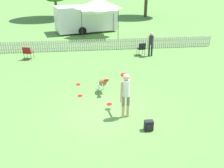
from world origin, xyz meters
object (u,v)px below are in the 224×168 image
object	(u,v)px
folding_chair_blue_left	(141,48)
spectator_standing	(151,42)
frisbee_far_scatter	(149,124)
backpack_on_grass	(149,126)
frisbee_near_dog	(78,84)
folding_chair_center	(28,52)
frisbee_midfield	(80,96)
canopy_tent_main	(99,5)
equipment_trailer	(86,18)
frisbee_near_handler	(109,104)
handler_person	(126,90)
leaping_dog	(103,83)

from	to	relation	value
folding_chair_blue_left	spectator_standing	world-z (taller)	spectator_standing
frisbee_far_scatter	backpack_on_grass	distance (m)	0.39
frisbee_near_dog	folding_chair_center	bearing A→B (deg)	126.08
frisbee_midfield	canopy_tent_main	xyz separation A→B (m)	(1.63, 10.94, 2.56)
frisbee_near_dog	equipment_trailer	world-z (taller)	equipment_trailer
folding_chair_center	frisbee_near_handler	bearing A→B (deg)	138.27
handler_person	frisbee_near_dog	xyz separation A→B (m)	(-1.76, 3.13, -1.08)
leaping_dog	equipment_trailer	xyz separation A→B (m)	(-0.46, 12.84, 0.72)
equipment_trailer	backpack_on_grass	bearing A→B (deg)	-98.44
backpack_on_grass	equipment_trailer	bearing A→B (deg)	96.23
canopy_tent_main	folding_chair_center	bearing A→B (deg)	-131.13
handler_person	frisbee_far_scatter	distance (m)	1.47
frisbee_near_handler	leaping_dog	bearing A→B (deg)	97.50
backpack_on_grass	spectator_standing	xyz separation A→B (m)	(2.19, 8.07, 0.76)
spectator_standing	canopy_tent_main	bearing A→B (deg)	-69.31
handler_person	equipment_trailer	size ratio (longest dim) A/B	0.28
frisbee_near_handler	frisbee_far_scatter	distance (m)	2.06
frisbee_far_scatter	folding_chair_center	size ratio (longest dim) A/B	0.27
frisbee_far_scatter	folding_chair_blue_left	distance (m)	8.09
backpack_on_grass	frisbee_midfield	bearing A→B (deg)	128.92
frisbee_near_dog	leaping_dog	bearing A→B (deg)	-41.82
frisbee_midfield	folding_chair_center	distance (m)	6.32
frisbee_near_dog	frisbee_midfield	distance (m)	1.23
frisbee_near_handler	folding_chair_center	bearing A→B (deg)	124.39
folding_chair_center	canopy_tent_main	world-z (taller)	canopy_tent_main
handler_person	frisbee_midfield	size ratio (longest dim) A/B	7.96
handler_person	equipment_trailer	xyz separation A→B (m)	(-1.09, 14.97, 0.11)
frisbee_far_scatter	backpack_on_grass	world-z (taller)	backpack_on_grass
frisbee_midfield	folding_chair_blue_left	xyz separation A→B (m)	(3.97, 5.38, 0.50)
folding_chair_center	canopy_tent_main	bearing A→B (deg)	-117.25
equipment_trailer	handler_person	bearing A→B (deg)	-100.50
frisbee_midfield	equipment_trailer	world-z (taller)	equipment_trailer
handler_person	backpack_on_grass	xyz separation A→B (m)	(0.65, -0.98, -0.91)
frisbee_near_handler	folding_chair_center	distance (m)	7.72
frisbee_midfield	frisbee_near_handler	bearing A→B (deg)	-37.21
handler_person	frisbee_midfield	distance (m)	2.76
handler_person	canopy_tent_main	distance (m)	12.93
frisbee_midfield	canopy_tent_main	world-z (taller)	canopy_tent_main
handler_person	folding_chair_center	world-z (taller)	handler_person
leaping_dog	equipment_trailer	bearing A→B (deg)	-104.36
leaping_dog	frisbee_near_handler	bearing A→B (deg)	81.10
leaping_dog	frisbee_midfield	xyz separation A→B (m)	(-1.04, -0.22, -0.47)
folding_chair_blue_left	spectator_standing	xyz separation A→B (m)	(0.55, -0.20, 0.43)
frisbee_near_handler	equipment_trailer	bearing A→B (deg)	92.48
frisbee_far_scatter	folding_chair_center	world-z (taller)	folding_chair_center
frisbee_near_handler	frisbee_far_scatter	xyz separation A→B (m)	(1.25, -1.64, 0.00)
frisbee_far_scatter	frisbee_near_dog	bearing A→B (deg)	123.78
frisbee_midfield	folding_chair_center	bearing A→B (deg)	120.09
folding_chair_blue_left	equipment_trailer	world-z (taller)	equipment_trailer
backpack_on_grass	folding_chair_center	world-z (taller)	folding_chair_center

